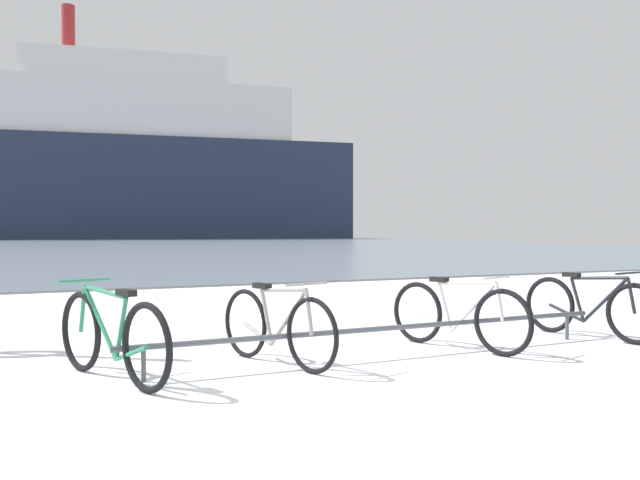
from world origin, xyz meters
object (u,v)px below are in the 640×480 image
bicycle_0 (111,337)px  bicycle_1 (277,326)px  bicycle_2 (458,315)px  bicycle_3 (590,307)px  ferry_ship (135,163)px

bicycle_0 → bicycle_1: 1.44m
bicycle_2 → bicycle_3: 1.77m
bicycle_2 → bicycle_3: bearing=-1.9°
bicycle_0 → ferry_ship: size_ratio=0.03×
bicycle_0 → bicycle_1: bearing=1.4°
bicycle_0 → ferry_ship: (12.95, 79.98, 9.20)m
bicycle_3 → ferry_ship: ferry_ship is taller
bicycle_1 → ferry_ship: bearing=81.8°
bicycle_1 → ferry_ship: 81.30m
bicycle_0 → ferry_ship: 81.54m
ferry_ship → bicycle_3: bearing=-95.5°
bicycle_0 → bicycle_3: bearing=-0.6°
ferry_ship → bicycle_1: bearing=-98.2°
bicycle_3 → ferry_ship: 80.94m
bicycle_1 → ferry_ship: size_ratio=0.03×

